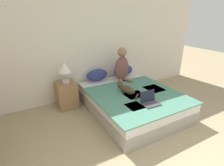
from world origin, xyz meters
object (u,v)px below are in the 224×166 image
(cat_tabby, at_px, (126,89))
(table_lamp, at_px, (64,68))
(pillow_far, at_px, (123,70))
(laptop_open, at_px, (150,101))
(bed, at_px, (131,101))
(person_sitting, at_px, (122,66))
(pillow_near, at_px, (97,75))
(nightstand, at_px, (67,95))

(cat_tabby, relative_size, table_lamp, 1.29)
(pillow_far, height_order, laptop_open, pillow_far)
(pillow_far, height_order, table_lamp, table_lamp)
(bed, xyz_separation_m, laptop_open, (-0.03, -0.60, 0.27))
(bed, distance_m, laptop_open, 0.65)
(bed, xyz_separation_m, pillow_far, (0.37, 0.92, 0.36))
(person_sitting, relative_size, table_lamp, 1.73)
(pillow_far, distance_m, person_sitting, 0.40)
(bed, relative_size, cat_tabby, 3.56)
(laptop_open, height_order, table_lamp, table_lamp)
(bed, distance_m, pillow_near, 1.05)
(person_sitting, xyz_separation_m, table_lamp, (-1.30, 0.16, 0.10))
(laptop_open, bearing_deg, nightstand, 130.56)
(bed, bearing_deg, nightstand, 144.67)
(pillow_near, bearing_deg, laptop_open, -77.22)
(nightstand, bearing_deg, person_sitting, -7.28)
(person_sitting, height_order, cat_tabby, person_sitting)
(bed, distance_m, nightstand, 1.42)
(pillow_near, height_order, nightstand, pillow_near)
(laptop_open, bearing_deg, pillow_near, 104.76)
(nightstand, xyz_separation_m, table_lamp, (0.01, -0.01, 0.60))
(bed, xyz_separation_m, person_sitting, (0.16, 0.65, 0.57))
(bed, bearing_deg, cat_tabby, -178.98)
(cat_tabby, bearing_deg, nightstand, 37.87)
(bed, xyz_separation_m, nightstand, (-1.16, 0.82, 0.07))
(cat_tabby, distance_m, nightstand, 1.33)
(person_sitting, bearing_deg, table_lamp, 173.03)
(pillow_far, distance_m, laptop_open, 1.57)
(bed, xyz_separation_m, cat_tabby, (-0.14, -0.00, 0.30))
(pillow_near, xyz_separation_m, laptop_open, (0.34, -1.51, -0.09))
(bed, distance_m, cat_tabby, 0.34)
(bed, distance_m, table_lamp, 1.55)
(bed, relative_size, pillow_far, 3.95)
(table_lamp, bearing_deg, laptop_open, -51.55)
(table_lamp, bearing_deg, person_sitting, -6.97)
(pillow_far, xyz_separation_m, laptop_open, (-0.40, -1.51, -0.09))
(cat_tabby, height_order, laptop_open, laptop_open)
(laptop_open, bearing_deg, bed, 89.45)
(table_lamp, bearing_deg, bed, -35.33)
(table_lamp, bearing_deg, pillow_far, 4.01)
(laptop_open, bearing_deg, table_lamp, 130.44)
(pillow_far, relative_size, laptop_open, 1.67)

